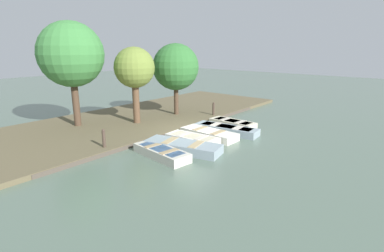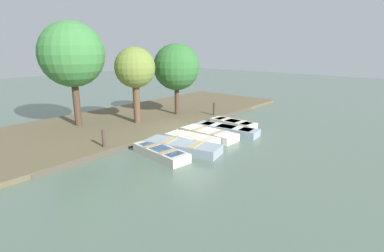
# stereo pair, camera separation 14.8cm
# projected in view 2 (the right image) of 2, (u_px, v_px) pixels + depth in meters

# --- Properties ---
(ground_plane) EXTENTS (80.00, 80.00, 0.00)m
(ground_plane) POSITION_uv_depth(u_px,v_px,m) (194.00, 135.00, 16.24)
(ground_plane) COLOR #566B5B
(shore_bank) EXTENTS (8.00, 24.00, 0.21)m
(shore_bank) POSITION_uv_depth(u_px,v_px,m) (134.00, 119.00, 19.32)
(shore_bank) COLOR brown
(shore_bank) RESTS_ON ground_plane
(dock_walkway) EXTENTS (1.17, 16.12, 0.19)m
(dock_walkway) POSITION_uv_depth(u_px,v_px,m) (173.00, 129.00, 17.19)
(dock_walkway) COLOR #51473D
(dock_walkway) RESTS_ON ground_plane
(rowboat_0) EXTENTS (2.99, 1.33, 0.42)m
(rowboat_0) POSITION_uv_depth(u_px,v_px,m) (161.00, 152.00, 13.06)
(rowboat_0) COLOR beige
(rowboat_0) RESTS_ON ground_plane
(rowboat_1) EXTENTS (3.75, 1.98, 0.44)m
(rowboat_1) POSITION_uv_depth(u_px,v_px,m) (182.00, 147.00, 13.76)
(rowboat_1) COLOR #8C9EA8
(rowboat_1) RESTS_ON ground_plane
(rowboat_2) EXTENTS (2.76, 1.27, 0.42)m
(rowboat_2) POSITION_uv_depth(u_px,v_px,m) (192.00, 139.00, 14.88)
(rowboat_2) COLOR silver
(rowboat_2) RESTS_ON ground_plane
(rowboat_3) EXTENTS (3.15, 1.21, 0.41)m
(rowboat_3) POSITION_uv_depth(u_px,v_px,m) (209.00, 134.00, 15.83)
(rowboat_3) COLOR silver
(rowboat_3) RESTS_ON ground_plane
(rowboat_4) EXTENTS (3.69, 1.39, 0.42)m
(rowboat_4) POSITION_uv_depth(u_px,v_px,m) (226.00, 129.00, 16.62)
(rowboat_4) COLOR #8C9EA8
(rowboat_4) RESTS_ON ground_plane
(rowboat_5) EXTENTS (2.84, 1.10, 0.44)m
(rowboat_5) POSITION_uv_depth(u_px,v_px,m) (233.00, 124.00, 17.76)
(rowboat_5) COLOR beige
(rowboat_5) RESTS_ON ground_plane
(mooring_post_near) EXTENTS (0.15, 0.15, 1.07)m
(mooring_post_near) POSITION_uv_depth(u_px,v_px,m) (104.00, 140.00, 13.67)
(mooring_post_near) COLOR #47382D
(mooring_post_near) RESTS_ON ground_plane
(mooring_post_far) EXTENTS (0.15, 0.15, 1.07)m
(mooring_post_far) POSITION_uv_depth(u_px,v_px,m) (214.00, 110.00, 20.00)
(mooring_post_far) COLOR #47382D
(mooring_post_far) RESTS_ON ground_plane
(park_tree_far_left) EXTENTS (3.58, 3.58, 6.05)m
(park_tree_far_left) POSITION_uv_depth(u_px,v_px,m) (72.00, 55.00, 16.48)
(park_tree_far_left) COLOR #4C3828
(park_tree_far_left) RESTS_ON ground_plane
(park_tree_left) EXTENTS (2.36, 2.36, 4.67)m
(park_tree_left) POSITION_uv_depth(u_px,v_px,m) (135.00, 69.00, 17.32)
(park_tree_left) COLOR brown
(park_tree_left) RESTS_ON ground_plane
(park_tree_center) EXTENTS (3.03, 3.03, 4.88)m
(park_tree_center) POSITION_uv_depth(u_px,v_px,m) (176.00, 67.00, 19.54)
(park_tree_center) COLOR #4C3828
(park_tree_center) RESTS_ON ground_plane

